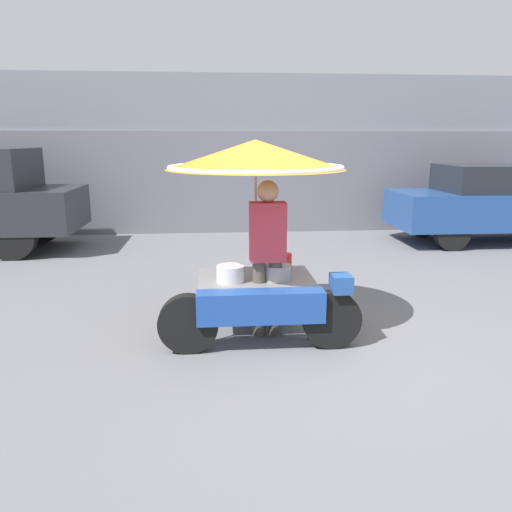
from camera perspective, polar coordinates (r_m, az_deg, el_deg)
ground_plane at (r=5.21m, az=7.09°, el=-10.66°), size 36.00×36.00×0.00m
shopfront_building at (r=12.43m, az=-0.12°, el=11.56°), size 28.00×2.06×3.51m
vendor_motorcycle_cart at (r=5.31m, az=0.08°, el=8.15°), size 2.06×1.91×2.10m
vendor_person at (r=5.29m, az=1.33°, el=0.68°), size 0.38×0.23×1.69m
parked_car at (r=11.52m, az=26.30°, el=5.49°), size 4.57×1.67×1.60m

